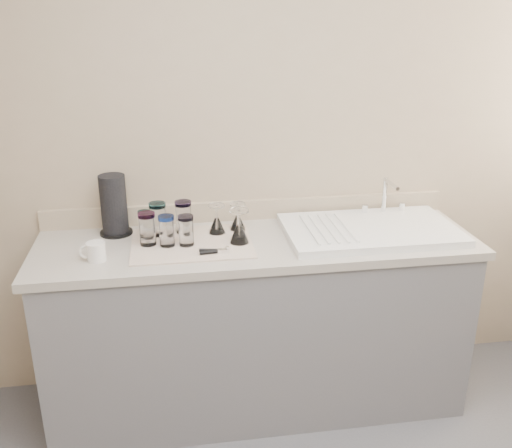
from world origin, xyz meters
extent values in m
cube|color=tan|center=(0.00, 1.50, 1.25)|extent=(3.50, 0.04, 2.50)
cube|color=slate|center=(0.00, 1.20, 0.43)|extent=(2.00, 0.60, 0.86)
cube|color=gray|center=(0.00, 1.20, 0.88)|extent=(2.06, 0.62, 0.04)
cube|color=white|center=(0.55, 1.20, 0.92)|extent=(0.82, 0.50, 0.03)
cylinder|color=silver|center=(0.69, 1.40, 1.03)|extent=(0.02, 0.02, 0.18)
cylinder|color=silver|center=(0.69, 1.32, 1.10)|extent=(0.02, 0.16, 0.02)
cylinder|color=silver|center=(0.59, 1.40, 0.96)|extent=(0.03, 0.03, 0.04)
cylinder|color=silver|center=(0.79, 1.40, 0.96)|extent=(0.03, 0.03, 0.04)
cube|color=silver|center=(-0.31, 1.20, 0.90)|extent=(0.55, 0.42, 0.01)
cylinder|color=white|center=(-0.52, 1.31, 0.96)|extent=(0.06, 0.06, 0.11)
cylinder|color=teal|center=(-0.52, 1.31, 1.02)|extent=(0.06, 0.06, 0.02)
cylinder|color=white|center=(-0.46, 1.32, 0.98)|extent=(0.08, 0.08, 0.14)
cylinder|color=#45B8D1|center=(-0.46, 1.32, 1.06)|extent=(0.08, 0.08, 0.02)
cylinder|color=white|center=(-0.34, 1.33, 0.98)|extent=(0.07, 0.07, 0.14)
cylinder|color=#6342A7|center=(-0.34, 1.33, 1.05)|extent=(0.08, 0.08, 0.02)
cylinder|color=white|center=(-0.50, 1.21, 0.97)|extent=(0.07, 0.07, 0.13)
cylinder|color=#D726AC|center=(-0.50, 1.21, 1.05)|extent=(0.08, 0.08, 0.02)
cylinder|color=white|center=(-0.42, 1.18, 0.97)|extent=(0.07, 0.07, 0.13)
cylinder|color=blue|center=(-0.42, 1.18, 1.04)|extent=(0.07, 0.07, 0.02)
cylinder|color=white|center=(-0.33, 1.17, 0.97)|extent=(0.07, 0.07, 0.12)
cylinder|color=#907CC4|center=(-0.33, 1.17, 1.04)|extent=(0.07, 0.07, 0.02)
cone|color=white|center=(-0.18, 1.30, 0.95)|extent=(0.08, 0.08, 0.07)
cylinder|color=white|center=(-0.18, 1.30, 1.01)|extent=(0.01, 0.01, 0.06)
cylinder|color=white|center=(-0.18, 1.30, 1.05)|extent=(0.08, 0.08, 0.01)
cone|color=white|center=(-0.08, 1.33, 0.94)|extent=(0.07, 0.07, 0.07)
cylinder|color=white|center=(-0.08, 1.33, 1.01)|extent=(0.01, 0.01, 0.06)
cylinder|color=white|center=(-0.08, 1.33, 1.04)|extent=(0.07, 0.07, 0.01)
cone|color=white|center=(-0.09, 1.17, 0.95)|extent=(0.09, 0.09, 0.08)
cylinder|color=white|center=(-0.09, 1.17, 1.03)|extent=(0.01, 0.01, 0.07)
cylinder|color=white|center=(-0.09, 1.17, 1.06)|extent=(0.09, 0.09, 0.01)
cube|color=silver|center=(-0.17, 1.06, 0.92)|extent=(0.05, 0.03, 0.02)
cylinder|color=black|center=(-0.23, 1.06, 0.92)|extent=(0.10, 0.03, 0.02)
cylinder|color=black|center=(-0.23, 1.07, 0.92)|extent=(0.10, 0.03, 0.02)
cylinder|color=silver|center=(-0.72, 1.08, 0.94)|extent=(0.08, 0.08, 0.08)
torus|color=silver|center=(-0.76, 1.08, 0.94)|extent=(0.06, 0.01, 0.06)
cylinder|color=black|center=(-0.66, 1.39, 0.91)|extent=(0.15, 0.15, 0.01)
cylinder|color=black|center=(-0.66, 1.39, 1.05)|extent=(0.12, 0.12, 0.28)
camera|label=1|loc=(-0.39, -1.24, 1.93)|focal=40.00mm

